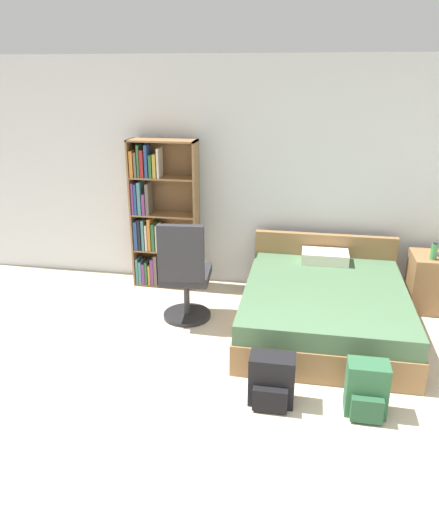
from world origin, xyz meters
TOP-DOWN VIEW (x-y plane):
  - ground_plane at (0.00, 0.00)m, footprint 14.00×14.00m
  - wall_back at (0.00, 3.23)m, footprint 9.00×0.06m
  - bookshelf at (-1.55, 2.98)m, footprint 0.77×0.27m
  - bed at (0.39, 2.20)m, footprint 1.57×1.91m
  - office_chair at (-1.00, 2.07)m, footprint 0.52×0.60m
  - nightstand at (1.56, 2.85)m, footprint 0.53×0.50m
  - water_bottle at (1.47, 2.74)m, footprint 0.07×0.07m
  - backpack_green at (0.68, 0.89)m, footprint 0.30×0.27m
  - backpack_black at (-0.02, 0.89)m, footprint 0.35×0.28m

SIDE VIEW (x-z plane):
  - ground_plane at x=0.00m, z-range 0.00..0.00m
  - backpack_black at x=-0.02m, z-range -0.01..0.39m
  - backpack_green at x=0.68m, z-range -0.01..0.41m
  - bed at x=0.39m, z-range -0.12..0.60m
  - nightstand at x=1.56m, z-range 0.00..0.60m
  - office_chair at x=-1.00m, z-range -0.03..1.05m
  - water_bottle at x=1.47m, z-range 0.60..0.78m
  - bookshelf at x=-1.55m, z-range -0.03..1.69m
  - wall_back at x=0.00m, z-range 0.00..2.60m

